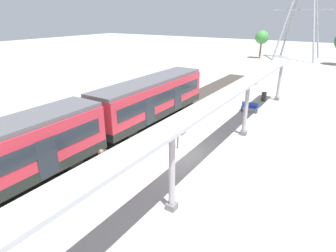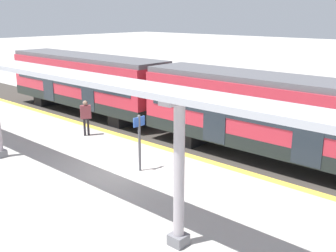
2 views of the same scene
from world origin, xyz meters
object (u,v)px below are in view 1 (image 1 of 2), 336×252
Objects in this scene: trash_bin at (264,97)px; platform_info_sign at (178,130)px; bench_near_end at (250,107)px; canopy_pillar_third at (246,109)px; canopy_pillar_second at (172,171)px; canopy_pillar_fourth at (279,81)px; passenger_waiting_near_edge at (102,161)px; train_far_carriage at (151,100)px.

platform_info_sign is (-1.81, -14.04, 0.89)m from trash_bin.
bench_near_end is at bearing 80.32° from platform_info_sign.
canopy_pillar_third is 9.75m from trash_bin.
canopy_pillar_third is 5.37m from platform_info_sign.
trash_bin is (0.13, 4.23, -0.01)m from bench_near_end.
canopy_pillar_third is at bearing 90.00° from canopy_pillar_second.
canopy_pillar_second is 1.78× the size of platform_info_sign.
canopy_pillar_third is 1.00× the size of canopy_pillar_fourth.
canopy_pillar_fourth is at bearing 76.74° from bench_near_end.
canopy_pillar_second is 2.57× the size of bench_near_end.
passenger_waiting_near_edge is at bearing -113.93° from canopy_pillar_third.
canopy_pillar_fourth is 2.13m from trash_bin.
canopy_pillar_second reaches higher than train_far_carriage.
canopy_pillar_fourth is at bearing 90.00° from canopy_pillar_third.
canopy_pillar_second is 9.93m from canopy_pillar_third.
bench_near_end is 0.69× the size of platform_info_sign.
canopy_pillar_second reaches higher than platform_info_sign.
platform_info_sign is 1.25× the size of passenger_waiting_near_edge.
bench_near_end is 4.23m from trash_bin.
passenger_waiting_near_edge reaches higher than trash_bin.
canopy_pillar_fourth is 1.78× the size of platform_info_sign.
trash_bin is (-1.09, 19.49, -1.54)m from canopy_pillar_second.
train_far_carriage is at bearing -132.44° from bench_near_end.
train_far_carriage is 11.31m from canopy_pillar_second.
bench_near_end is (-1.23, -5.20, -1.54)m from canopy_pillar_fourth.
bench_near_end is 9.99m from platform_info_sign.
trash_bin is at bearing 60.33° from train_far_carriage.
trash_bin is at bearing -138.25° from canopy_pillar_fourth.
platform_info_sign is (-1.67, -9.81, 0.89)m from bench_near_end.
canopy_pillar_third is (7.26, 1.25, 0.15)m from train_far_carriage.
passenger_waiting_near_edge is at bearing -102.05° from canopy_pillar_fourth.
canopy_pillar_third is (0.00, 9.93, 0.00)m from canopy_pillar_second.
platform_info_sign is 5.49m from passenger_waiting_near_edge.
passenger_waiting_near_edge reaches higher than bench_near_end.
train_far_carriage reaches higher than platform_info_sign.
canopy_pillar_fourth is 15.30m from platform_info_sign.
bench_near_end is (6.03, 6.60, -1.38)m from train_far_carriage.
canopy_pillar_second is (7.26, -8.67, 0.15)m from train_far_carriage.
platform_info_sign is (-2.90, -15.01, -0.65)m from canopy_pillar_fourth.
trash_bin is 0.40× the size of platform_info_sign.
train_far_carriage reaches higher than trash_bin.
trash_bin is at bearing 88.17° from bench_near_end.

